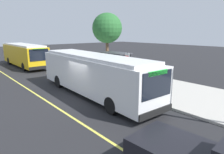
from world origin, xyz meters
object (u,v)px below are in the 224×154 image
(waiting_bench, at_px, (117,73))
(pedestrian_commuter, at_px, (110,68))
(transit_bus_second, at_px, (24,54))
(transit_bus_main, at_px, (93,73))
(route_sign_post, at_px, (127,66))

(waiting_bench, height_order, pedestrian_commuter, pedestrian_commuter)
(transit_bus_second, relative_size, waiting_bench, 6.63)
(transit_bus_second, bearing_deg, pedestrian_commuter, 15.93)
(transit_bus_second, distance_m, waiting_bench, 14.32)
(transit_bus_main, distance_m, transit_bus_second, 16.06)
(transit_bus_second, xyz_separation_m, route_sign_post, (16.73, 2.60, 0.34))
(transit_bus_second, height_order, pedestrian_commuter, transit_bus_second)
(transit_bus_main, distance_m, route_sign_post, 2.87)
(transit_bus_main, distance_m, waiting_bench, 5.16)
(waiting_bench, bearing_deg, transit_bus_main, -61.34)
(transit_bus_second, distance_m, pedestrian_commuter, 13.73)
(transit_bus_main, height_order, waiting_bench, transit_bus_main)
(route_sign_post, bearing_deg, pedestrian_commuter, 161.77)
(pedestrian_commuter, bearing_deg, transit_bus_main, -53.89)
(transit_bus_second, xyz_separation_m, waiting_bench, (13.64, 4.28, -0.98))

